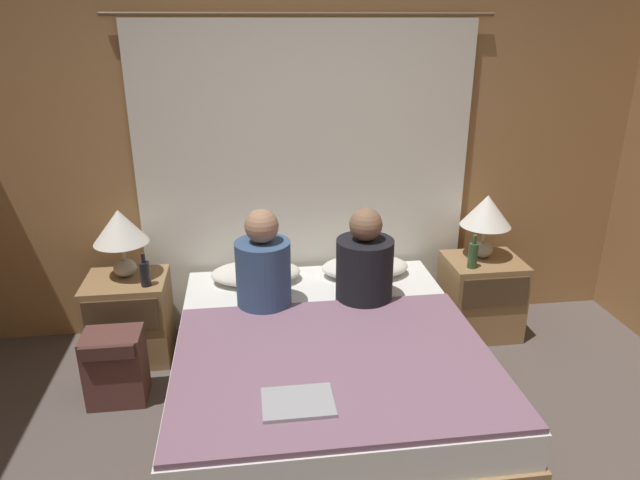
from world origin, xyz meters
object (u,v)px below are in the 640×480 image
(nightstand_right, at_px, (481,296))
(person_left_in_bed, at_px, (263,268))
(pillow_left, at_px, (256,273))
(beer_bottle_on_left_stand, at_px, (145,273))
(nightstand_left, at_px, (130,318))
(lamp_left, at_px, (120,230))
(laptop_on_bed, at_px, (298,402))
(pillow_right, at_px, (365,267))
(bed, at_px, (327,371))
(beer_bottle_on_right_stand, at_px, (473,255))
(lamp_right, at_px, (486,214))
(backpack_on_floor, at_px, (115,363))
(person_right_in_bed, at_px, (365,265))

(nightstand_right, height_order, person_left_in_bed, person_left_in_bed)
(pillow_left, relative_size, beer_bottle_on_left_stand, 2.73)
(person_left_in_bed, bearing_deg, nightstand_left, 159.43)
(beer_bottle_on_left_stand, bearing_deg, pillow_left, 12.61)
(person_left_in_bed, distance_m, beer_bottle_on_left_stand, 0.76)
(nightstand_right, height_order, lamp_left, lamp_left)
(laptop_on_bed, bearing_deg, pillow_right, 66.77)
(laptop_on_bed, bearing_deg, pillow_left, 96.15)
(bed, bearing_deg, beer_bottle_on_right_stand, 29.13)
(lamp_right, relative_size, pillow_right, 0.76)
(pillow_right, bearing_deg, beer_bottle_on_left_stand, -173.87)
(person_left_in_bed, distance_m, backpack_on_floor, 1.01)
(lamp_left, bearing_deg, nightstand_right, -1.31)
(nightstand_left, bearing_deg, person_left_in_bed, -20.57)
(lamp_right, xyz_separation_m, person_left_in_bed, (-1.53, -0.38, -0.14))
(pillow_left, distance_m, beer_bottle_on_right_stand, 1.44)
(person_left_in_bed, bearing_deg, pillow_right, 27.95)
(lamp_right, bearing_deg, lamp_left, 180.00)
(backpack_on_floor, bearing_deg, pillow_left, 31.83)
(pillow_left, xyz_separation_m, beer_bottle_on_left_stand, (-0.68, -0.15, 0.11))
(pillow_left, relative_size, laptop_on_bed, 1.85)
(beer_bottle_on_left_stand, bearing_deg, backpack_on_floor, -113.19)
(person_left_in_bed, bearing_deg, lamp_left, 156.34)
(nightstand_left, bearing_deg, laptop_on_bed, -53.67)
(pillow_left, xyz_separation_m, person_right_in_bed, (0.65, -0.37, 0.18))
(beer_bottle_on_right_stand, distance_m, laptop_on_bed, 1.78)
(laptop_on_bed, bearing_deg, beer_bottle_on_left_stand, 124.13)
(nightstand_left, xyz_separation_m, person_right_in_bed, (1.48, -0.33, 0.44))
(nightstand_left, xyz_separation_m, laptop_on_bed, (0.98, -1.33, 0.23))
(bed, distance_m, lamp_left, 1.56)
(person_left_in_bed, relative_size, laptop_on_bed, 1.93)
(pillow_left, height_order, person_right_in_bed, person_right_in_bed)
(backpack_on_floor, bearing_deg, beer_bottle_on_left_stand, 66.81)
(laptop_on_bed, bearing_deg, nightstand_left, 126.33)
(beer_bottle_on_left_stand, relative_size, backpack_on_floor, 0.49)
(lamp_left, distance_m, lamp_right, 2.40)
(nightstand_right, height_order, person_right_in_bed, person_right_in_bed)
(backpack_on_floor, bearing_deg, laptop_on_bed, -40.92)
(nightstand_right, height_order, beer_bottle_on_right_stand, beer_bottle_on_right_stand)
(person_right_in_bed, bearing_deg, beer_bottle_on_right_stand, 15.58)
(bed, height_order, person_left_in_bed, person_left_in_bed)
(laptop_on_bed, bearing_deg, person_left_in_bed, 96.05)
(laptop_on_bed, xyz_separation_m, backpack_on_floor, (-0.98, 0.85, -0.27))
(nightstand_left, xyz_separation_m, nightstand_right, (2.40, 0.00, 0.00))
(person_left_in_bed, height_order, laptop_on_bed, person_left_in_bed)
(nightstand_left, relative_size, lamp_left, 1.25)
(person_left_in_bed, bearing_deg, nightstand_right, 12.10)
(nightstand_right, bearing_deg, beer_bottle_on_left_stand, -177.19)
(nightstand_left, xyz_separation_m, pillow_right, (1.57, 0.04, 0.25))
(person_right_in_bed, xyz_separation_m, beer_bottle_on_left_stand, (-1.33, 0.22, -0.07))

